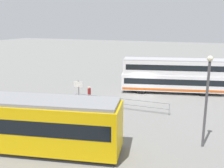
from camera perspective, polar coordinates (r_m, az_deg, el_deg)
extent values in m
plane|color=gray|center=(28.01, 6.36, -2.85)|extent=(160.00, 160.00, 0.00)
cube|color=white|center=(30.14, 13.31, 0.50)|extent=(11.82, 5.05, 1.81)
cube|color=white|center=(29.82, 13.49, 3.67)|extent=(11.46, 4.87, 1.58)
cube|color=black|center=(30.10, 13.33, 0.91)|extent=(11.26, 4.94, 0.64)
cube|color=black|center=(29.81, 13.50, 3.82)|extent=(10.90, 4.77, 0.60)
cube|color=#D85919|center=(30.29, 13.24, -0.70)|extent=(11.60, 5.03, 0.24)
cube|color=#B2B2B7|center=(29.69, 13.58, 5.27)|extent=(11.46, 4.87, 0.10)
cylinder|color=black|center=(30.20, 6.46, -0.66)|extent=(1.53, 2.61, 1.00)
cylinder|color=black|center=(30.78, 19.13, -1.07)|extent=(1.53, 2.61, 1.00)
cube|color=#E5B70C|center=(17.98, -23.17, -7.66)|extent=(15.44, 5.62, 2.90)
cube|color=black|center=(17.89, -23.26, -6.79)|extent=(14.84, 5.53, 0.90)
cube|color=black|center=(18.58, -22.71, -12.20)|extent=(15.11, 5.43, 0.25)
cylinder|color=#33384C|center=(25.88, -5.06, -3.27)|extent=(0.14, 0.14, 0.81)
cylinder|color=#33384C|center=(26.08, -4.94, -3.13)|extent=(0.14, 0.14, 0.81)
cylinder|color=maroon|center=(25.78, -5.03, -1.68)|extent=(0.38, 0.38, 0.62)
sphere|color=beige|center=(25.67, -5.05, -0.77)|extent=(0.22, 0.22, 0.22)
cube|color=gray|center=(23.69, 1.70, -3.18)|extent=(9.00, 0.10, 0.06)
cube|color=gray|center=(23.84, 1.69, -4.33)|extent=(9.00, 0.10, 0.06)
cylinder|color=gray|center=(22.85, 12.45, -5.53)|extent=(0.07, 0.07, 1.05)
cylinder|color=gray|center=(23.85, 1.69, -4.39)|extent=(0.07, 0.07, 1.05)
cylinder|color=gray|center=(25.62, -7.87, -3.24)|extent=(0.07, 0.07, 1.05)
cylinder|color=slate|center=(24.40, -7.32, -2.18)|extent=(0.10, 0.10, 2.59)
cube|color=white|center=(24.13, -7.42, -0.05)|extent=(0.90, 0.11, 0.51)
cylinder|color=#4C4C51|center=(17.23, 19.96, -4.44)|extent=(0.16, 0.16, 5.57)
sphere|color=#F2EFCC|center=(16.60, 20.78, 5.25)|extent=(0.36, 0.36, 0.36)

